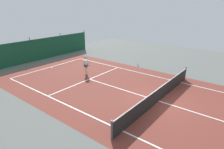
{
  "coord_description": "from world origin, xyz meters",
  "views": [
    {
      "loc": [
        -10.91,
        -4.66,
        6.05
      ],
      "look_at": [
        0.2,
        4.09,
        0.9
      ],
      "focal_mm": 31.12,
      "sensor_mm": 36.0,
      "label": 1
    }
  ],
  "objects_px": {
    "parked_car": "(35,47)",
    "water_bottle": "(138,65)",
    "tennis_player": "(86,65)",
    "tennis_ball_near_player": "(124,83)",
    "tennis_net": "(159,94)"
  },
  "relations": [
    {
      "from": "tennis_net",
      "to": "water_bottle",
      "type": "bearing_deg",
      "value": 41.23
    },
    {
      "from": "tennis_net",
      "to": "parked_car",
      "type": "xyz_separation_m",
      "value": [
        2.16,
        18.2,
        0.33
      ]
    },
    {
      "from": "tennis_player",
      "to": "tennis_ball_near_player",
      "type": "distance_m",
      "value": 3.99
    },
    {
      "from": "parked_car",
      "to": "water_bottle",
      "type": "distance_m",
      "value": 13.63
    },
    {
      "from": "parked_car",
      "to": "water_bottle",
      "type": "height_order",
      "value": "parked_car"
    },
    {
      "from": "tennis_ball_near_player",
      "to": "tennis_net",
      "type": "bearing_deg",
      "value": -106.88
    },
    {
      "from": "parked_car",
      "to": "tennis_player",
      "type": "bearing_deg",
      "value": 75.17
    },
    {
      "from": "parked_car",
      "to": "water_bottle",
      "type": "relative_size",
      "value": 18.28
    },
    {
      "from": "tennis_net",
      "to": "parked_car",
      "type": "height_order",
      "value": "parked_car"
    },
    {
      "from": "tennis_net",
      "to": "water_bottle",
      "type": "height_order",
      "value": "tennis_net"
    },
    {
      "from": "tennis_ball_near_player",
      "to": "water_bottle",
      "type": "distance_m",
      "value": 4.97
    },
    {
      "from": "tennis_player",
      "to": "tennis_ball_near_player",
      "type": "xyz_separation_m",
      "value": [
        0.41,
        -3.86,
        -0.93
      ]
    },
    {
      "from": "tennis_player",
      "to": "water_bottle",
      "type": "bearing_deg",
      "value": 137.32
    },
    {
      "from": "tennis_ball_near_player",
      "to": "water_bottle",
      "type": "bearing_deg",
      "value": 17.95
    },
    {
      "from": "tennis_net",
      "to": "tennis_ball_near_player",
      "type": "height_order",
      "value": "tennis_net"
    }
  ]
}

